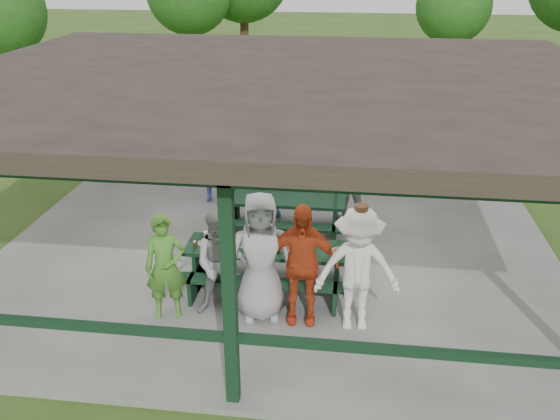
# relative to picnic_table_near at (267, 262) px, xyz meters

# --- Properties ---
(ground) EXTENTS (90.00, 90.00, 0.00)m
(ground) POSITION_rel_picnic_table_near_xyz_m (-0.03, 1.20, -0.57)
(ground) COLOR #304B17
(ground) RESTS_ON ground
(concrete_slab) EXTENTS (10.00, 8.00, 0.10)m
(concrete_slab) POSITION_rel_picnic_table_near_xyz_m (-0.03, 1.20, -0.52)
(concrete_slab) COLOR slate
(concrete_slab) RESTS_ON ground
(pavilion_structure) EXTENTS (10.60, 8.60, 3.24)m
(pavilion_structure) POSITION_rel_picnic_table_near_xyz_m (-0.03, 1.20, 2.59)
(pavilion_structure) COLOR black
(pavilion_structure) RESTS_ON concrete_slab
(picnic_table_near) EXTENTS (2.57, 1.39, 0.75)m
(picnic_table_near) POSITION_rel_picnic_table_near_xyz_m (0.00, 0.00, 0.00)
(picnic_table_near) COLOR black
(picnic_table_near) RESTS_ON concrete_slab
(picnic_table_far) EXTENTS (2.35, 1.39, 0.75)m
(picnic_table_far) POSITION_rel_picnic_table_near_xyz_m (-0.01, 2.00, -0.01)
(picnic_table_far) COLOR black
(picnic_table_far) RESTS_ON concrete_slab
(table_setting) EXTENTS (2.37, 0.45, 0.10)m
(table_setting) POSITION_rel_picnic_table_near_xyz_m (0.01, 0.03, 0.31)
(table_setting) COLOR white
(table_setting) RESTS_ON picnic_table_near
(contestant_green) EXTENTS (0.68, 0.54, 1.62)m
(contestant_green) POSITION_rel_picnic_table_near_xyz_m (-1.35, -0.94, 0.34)
(contestant_green) COLOR #488729
(contestant_green) RESTS_ON concrete_slab
(contestant_grey_left) EXTENTS (0.89, 0.74, 1.67)m
(contestant_grey_left) POSITION_rel_picnic_table_near_xyz_m (-0.56, -0.77, 0.36)
(contestant_grey_left) COLOR gray
(contestant_grey_left) RESTS_ON concrete_slab
(contestant_grey_mid) EXTENTS (1.07, 0.81, 1.97)m
(contestant_grey_mid) POSITION_rel_picnic_table_near_xyz_m (0.02, -0.78, 0.51)
(contestant_grey_mid) COLOR #9A9A9D
(contestant_grey_mid) RESTS_ON concrete_slab
(contestant_red) EXTENTS (1.10, 0.50, 1.85)m
(contestant_red) POSITION_rel_picnic_table_near_xyz_m (0.60, -0.80, 0.45)
(contestant_red) COLOR #C7411C
(contestant_red) RESTS_ON concrete_slab
(contestant_white_fedora) EXTENTS (1.26, 0.79, 1.92)m
(contestant_white_fedora) POSITION_rel_picnic_table_near_xyz_m (1.41, -0.88, 0.46)
(contestant_white_fedora) COLOR white
(contestant_white_fedora) RESTS_ON concrete_slab
(spectator_lblue) EXTENTS (1.56, 1.04, 1.61)m
(spectator_lblue) POSITION_rel_picnic_table_near_xyz_m (-0.40, 2.78, 0.33)
(spectator_lblue) COLOR #96C5E8
(spectator_lblue) RESTS_ON concrete_slab
(spectator_blue) EXTENTS (0.74, 0.51, 1.95)m
(spectator_blue) POSITION_rel_picnic_table_near_xyz_m (-1.64, 3.45, 0.50)
(spectator_blue) COLOR #3B509B
(spectator_blue) RESTS_ON concrete_slab
(spectator_grey) EXTENTS (0.84, 0.67, 1.66)m
(spectator_grey) POSITION_rel_picnic_table_near_xyz_m (1.21, 2.91, 0.36)
(spectator_grey) COLOR gray
(spectator_grey) RESTS_ON concrete_slab
(pickup_truck) EXTENTS (6.57, 4.65, 1.66)m
(pickup_truck) POSITION_rel_picnic_table_near_xyz_m (1.90, 8.94, 0.26)
(pickup_truck) COLOR silver
(pickup_truck) RESTS_ON ground
(farm_trailer) EXTENTS (4.02, 2.31, 1.39)m
(farm_trailer) POSITION_rel_picnic_table_near_xyz_m (-4.29, 8.97, 0.12)
(farm_trailer) COLOR navy
(farm_trailer) RESTS_ON ground
(tree_mid) EXTENTS (2.91, 2.91, 4.55)m
(tree_mid) POSITION_rel_picnic_table_near_xyz_m (4.86, 16.72, 2.50)
(tree_mid) COLOR #2E2012
(tree_mid) RESTS_ON ground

